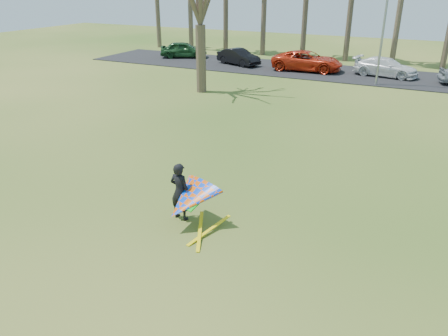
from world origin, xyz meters
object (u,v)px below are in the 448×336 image
at_px(car_1, 238,57).
at_px(kite_flyer, 188,199).
at_px(car_3, 386,67).
at_px(car_2, 307,61).
at_px(car_0, 184,50).
at_px(streetlight, 387,18).

distance_m(car_1, kite_flyer, 26.55).
xyz_separation_m(car_1, car_3, (11.93, 0.45, 0.02)).
bearing_deg(car_3, car_2, 104.10).
xyz_separation_m(car_3, kite_flyer, (-2.37, -25.22, 0.12)).
bearing_deg(car_1, car_0, 99.86).
bearing_deg(car_1, car_2, -69.20).
relative_size(car_0, kite_flyer, 1.79).
distance_m(car_0, kite_flyer, 30.33).
distance_m(streetlight, car_3, 4.91).
xyz_separation_m(car_1, kite_flyer, (9.55, -24.77, 0.13)).
bearing_deg(car_0, car_1, -125.38).
distance_m(car_0, car_2, 12.18).
bearing_deg(kite_flyer, car_2, 98.17).
height_order(car_1, car_3, car_3).
height_order(car_0, car_3, car_0).
bearing_deg(kite_flyer, car_1, 111.09).
xyz_separation_m(streetlight, car_1, (-11.92, 2.75, -3.74)).
height_order(car_0, car_2, car_2).
bearing_deg(car_0, kite_flyer, -173.28).
xyz_separation_m(car_0, car_2, (12.13, -1.19, 0.04)).
xyz_separation_m(car_0, car_1, (6.13, -1.19, -0.06)).
distance_m(car_1, car_3, 11.94).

